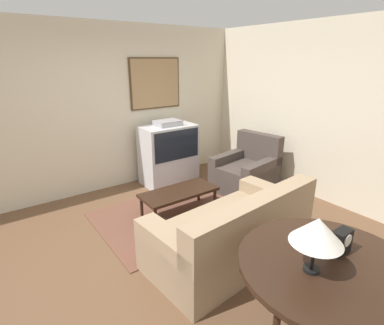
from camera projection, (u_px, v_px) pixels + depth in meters
name	position (u px, v px, depth m)	size (l,w,h in m)	color
ground_plane	(173.00, 244.00, 3.67)	(12.00, 12.00, 0.00)	brown
wall_back	(102.00, 110.00, 4.86)	(12.00, 0.10, 2.70)	beige
wall_right	(313.00, 112.00, 4.68)	(0.06, 12.00, 2.70)	beige
area_rug	(180.00, 213.00, 4.39)	(2.31, 1.59, 0.01)	brown
tv	(169.00, 154.00, 5.35)	(0.96, 0.58, 1.14)	silver
couch	(233.00, 234.00, 3.33)	(1.94, 1.09, 0.85)	#9E8466
armchair	(246.00, 173.00, 5.10)	(1.06, 0.97, 0.94)	#473D38
coffee_table	(179.00, 193.00, 4.24)	(1.09, 0.49, 0.38)	black
console_table	(329.00, 271.00, 2.14)	(1.29, 1.29, 0.77)	black
table_lamp	(317.00, 231.00, 1.95)	(0.35, 0.35, 0.41)	black
mantel_clock	(341.00, 242.00, 2.22)	(0.16, 0.10, 0.19)	black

